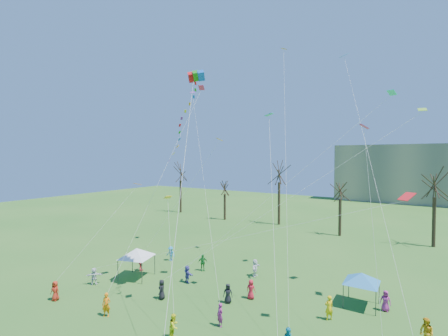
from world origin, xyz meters
The scene contains 6 objects.
bare_tree_row centered at (3.03, 36.24, 7.39)m, with size 70.48×8.00×11.55m.
big_box_kite centered at (-2.89, 5.24, 14.35)m, with size 3.01×4.80×18.13m.
canopy_tent_white centered at (-10.69, 7.20, 2.47)m, with size 3.70×3.70×2.91m.
canopy_tent_blue centered at (8.70, 12.82, 2.25)m, with size 3.54×3.54×2.65m.
festival_crowd centered at (0.21, 6.72, 0.84)m, with size 27.06×14.96×1.84m.
small_kites_aloft centered at (0.83, 11.59, 14.18)m, with size 26.15×17.11×34.13m.
Camera 1 is at (12.64, -13.45, 11.77)m, focal length 25.00 mm.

